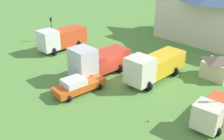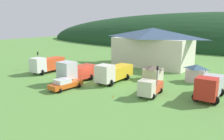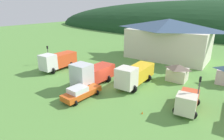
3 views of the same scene
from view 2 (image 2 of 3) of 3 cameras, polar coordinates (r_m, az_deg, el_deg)
The scene contains 14 objects.
ground_plane at distance 38.54m, azimuth -5.18°, elevation -3.04°, with size 200.00×200.00×0.00m, color #5B9342.
forested_hill_backdrop at distance 106.18m, azimuth 22.61°, elevation 5.68°, with size 178.72×60.00×27.48m, color #193D1E.
depot_building at distance 52.90m, azimuth 10.00°, elevation 5.79°, with size 17.99×9.58×8.57m.
play_shed_cream at distance 40.47m, azimuth 10.13°, elevation -0.50°, with size 3.08×2.72×2.60m.
play_shed_pink at distance 40.68m, azimuth 20.16°, elevation -0.69°, with size 3.22×2.21×3.00m.
heavy_rig_white at distance 46.96m, azimuth -15.88°, elevation 1.43°, with size 3.33×7.02×3.21m.
tow_truck_silver at distance 38.50m, azimuth -8.98°, elevation -0.39°, with size 3.51×7.12×3.71m.
heavy_rig_striped at distance 38.07m, azimuth 0.33°, elevation -0.58°, with size 3.36×8.03×3.28m.
light_truck_cream at distance 31.66m, azimuth 9.38°, elevation -4.25°, with size 2.81×5.31×2.43m.
crane_truck_red at distance 32.46m, azimuth 23.01°, elevation -3.70°, with size 3.44×6.74×3.23m.
service_pickup_orange at distance 34.98m, azimuth -11.55°, elevation -3.39°, with size 2.60×5.41×1.66m.
traffic_light_west at distance 50.80m, azimuth -17.87°, elevation 2.72°, with size 0.20×0.32×3.69m.
traffic_light_east at distance 31.13m, azimuth 11.12°, elevation -1.99°, with size 0.20×0.32×4.17m.
traffic_cone_near_pickup at distance 31.00m, azimuth 0.24°, elevation -6.75°, with size 0.36×0.36×0.65m, color orange.
Camera 2 is at (24.64, -27.92, 9.95)m, focal length 36.86 mm.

